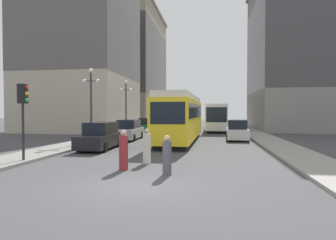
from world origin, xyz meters
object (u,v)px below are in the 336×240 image
pedestrian_crossing_far (167,157)px  lamp_post_left_near (91,94)px  transit_bus (216,116)px  parked_car_left_near (129,130)px  parked_car_right_far (237,131)px  pedestrian_on_sidewalk (124,151)px  pedestrian_crossing_near (147,147)px  parked_car_left_far (148,126)px  lamp_post_left_far (126,99)px  streetcar (181,117)px  parked_car_left_mid (101,137)px  traffic_light_near_left (23,102)px

pedestrian_crossing_far → lamp_post_left_near: lamp_post_left_near is taller
transit_bus → parked_car_left_near: (-8.04, -13.87, -1.10)m
parked_car_left_near → parked_car_right_far: bearing=4.8°
pedestrian_on_sidewalk → lamp_post_left_near: lamp_post_left_near is taller
parked_car_left_near → pedestrian_crossing_near: 12.36m
parked_car_left_far → lamp_post_left_near: size_ratio=0.82×
lamp_post_left_near → lamp_post_left_far: (0.00, 9.24, 0.02)m
transit_bus → pedestrian_crossing_far: 27.93m
streetcar → pedestrian_crossing_far: (0.82, -13.22, -1.36)m
parked_car_left_mid → traffic_light_near_left: bearing=-108.1°
transit_bus → parked_car_left_mid: 22.06m
streetcar → parked_car_left_mid: 7.78m
parked_car_right_far → lamp_post_left_near: 12.97m
pedestrian_crossing_far → parked_car_left_far: bearing=-94.2°
lamp_post_left_near → lamp_post_left_far: bearing=90.0°
streetcar → lamp_post_left_near: bearing=-153.9°
lamp_post_left_near → pedestrian_crossing_far: bearing=-53.0°
lamp_post_left_far → pedestrian_crossing_near: bearing=-69.8°
transit_bus → parked_car_left_mid: (-8.04, -20.51, -1.10)m
parked_car_left_mid → lamp_post_left_far: 12.57m
transit_bus → pedestrian_crossing_near: 25.75m
pedestrian_crossing_near → traffic_light_near_left: 6.45m
transit_bus → pedestrian_on_sidewalk: bearing=-98.6°
parked_car_left_far → traffic_light_near_left: bearing=-93.9°
transit_bus → lamp_post_left_far: size_ratio=2.15×
parked_car_left_near → traffic_light_near_left: 12.64m
parked_car_left_far → pedestrian_crossing_near: parked_car_left_far is taller
parked_car_left_far → transit_bus: bearing=38.2°
pedestrian_crossing_far → parked_car_left_mid: bearing=-70.9°
traffic_light_near_left → lamp_post_left_far: (-0.22, 17.73, 0.92)m
parked_car_right_far → lamp_post_left_near: size_ratio=0.78×
lamp_post_left_near → lamp_post_left_far: size_ratio=1.00×
streetcar → pedestrian_on_sidewalk: (-1.19, -12.53, -1.30)m
transit_bus → pedestrian_crossing_near: size_ratio=7.35×
pedestrian_on_sidewalk → traffic_light_near_left: traffic_light_near_left is taller
streetcar → parked_car_left_far: 9.85m
pedestrian_on_sidewalk → lamp_post_left_far: (-5.58, 18.63, 3.13)m
transit_bus → pedestrian_crossing_near: bearing=-97.8°
parked_car_left_far → lamp_post_left_far: (-1.90, -2.37, 3.09)m
parked_car_left_far → lamp_post_left_near: 12.16m
lamp_post_left_far → parked_car_right_far: bearing=-20.5°
traffic_light_near_left → pedestrian_crossing_near: bearing=7.2°
transit_bus → pedestrian_crossing_far: size_ratio=7.89×
parked_car_left_near → parked_car_left_mid: size_ratio=0.99×
streetcar → transit_bus: size_ratio=1.11×
pedestrian_crossing_near → lamp_post_left_near: lamp_post_left_near is taller
parked_car_left_near → pedestrian_on_sidewalk: parked_car_left_near is taller
parked_car_right_far → parked_car_left_near: bearing=8.6°
parked_car_right_far → lamp_post_left_far: size_ratio=0.77×
pedestrian_crossing_far → pedestrian_crossing_near: bearing=-78.9°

